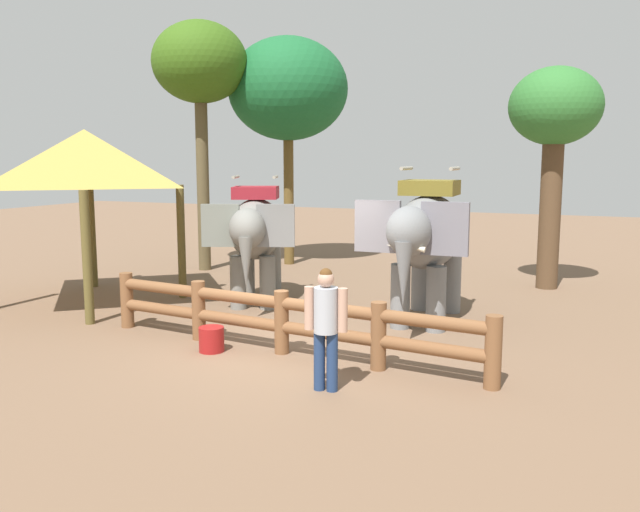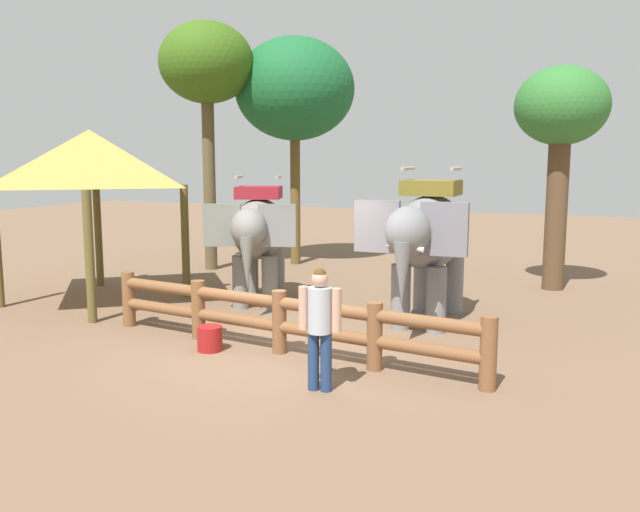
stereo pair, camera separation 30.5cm
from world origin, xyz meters
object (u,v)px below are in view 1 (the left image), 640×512
(tree_back_center, at_px, (555,117))
(feed_bucket, at_px, (212,339))
(elephant_center, at_px, (426,236))
(tree_far_left, at_px, (288,90))
(elephant_near_left, at_px, (255,232))
(tree_far_right, at_px, (200,67))
(log_fence, at_px, (282,317))
(tourist_woman_in_black, at_px, (326,320))
(thatched_shelter, at_px, (85,159))

(tree_back_center, bearing_deg, feed_bucket, -121.13)
(elephant_center, relative_size, tree_far_left, 0.52)
(elephant_near_left, xyz_separation_m, feed_bucket, (1.07, -3.59, -1.38))
(elephant_center, distance_m, tree_far_right, 9.15)
(tree_back_center, distance_m, feed_bucket, 10.05)
(log_fence, distance_m, tree_back_center, 9.11)
(tree_far_right, bearing_deg, elephant_near_left, -44.43)
(elephant_center, relative_size, tourist_woman_in_black, 2.04)
(log_fence, xyz_separation_m, feed_bucket, (-1.12, -0.36, -0.40))
(tourist_woman_in_black, bearing_deg, feed_bucket, 157.79)
(tourist_woman_in_black, bearing_deg, elephant_center, 85.46)
(tourist_woman_in_black, relative_size, feed_bucket, 4.10)
(log_fence, relative_size, feed_bucket, 17.07)
(elephant_near_left, height_order, elephant_center, elephant_center)
(tree_back_center, distance_m, tree_far_right, 9.50)
(log_fence, distance_m, tourist_woman_in_black, 1.95)
(elephant_near_left, relative_size, tree_far_left, 0.50)
(tree_back_center, xyz_separation_m, tree_far_right, (-9.33, -0.91, 1.53))
(tree_far_left, relative_size, tree_back_center, 1.25)
(tourist_woman_in_black, distance_m, feed_bucket, 2.77)
(feed_bucket, bearing_deg, thatched_shelter, 153.54)
(elephant_near_left, xyz_separation_m, elephant_center, (3.87, -0.28, 0.12))
(tree_far_left, bearing_deg, thatched_shelter, -104.41)
(elephant_near_left, distance_m, elephant_center, 3.88)
(elephant_center, distance_m, tree_far_left, 8.60)
(elephant_center, relative_size, tree_far_right, 0.51)
(log_fence, bearing_deg, elephant_center, 60.31)
(tree_back_center, relative_size, feed_bucket, 12.77)
(tourist_woman_in_black, xyz_separation_m, thatched_shelter, (-6.92, 3.22, 2.17))
(tree_far_left, xyz_separation_m, tree_back_center, (7.52, -0.98, -1.00))
(tree_far_left, bearing_deg, elephant_near_left, -72.42)
(elephant_center, bearing_deg, thatched_shelter, -171.46)
(tourist_woman_in_black, bearing_deg, log_fence, 134.39)
(log_fence, height_order, tree_far_left, tree_far_left)
(tree_far_right, bearing_deg, tourist_woman_in_black, -48.78)
(elephant_near_left, distance_m, tree_far_left, 6.62)
(tourist_woman_in_black, distance_m, tree_back_center, 9.74)
(thatched_shelter, height_order, tree_back_center, tree_back_center)
(tree_far_right, bearing_deg, feed_bucket, -56.97)
(elephant_near_left, relative_size, elephant_center, 0.95)
(elephant_near_left, relative_size, tree_back_center, 0.63)
(log_fence, xyz_separation_m, tree_back_center, (3.65, 7.55, 3.57))
(tree_back_center, bearing_deg, tree_far_left, 172.61)
(elephant_center, distance_m, tree_back_center, 5.58)
(elephant_center, bearing_deg, feed_bucket, -130.27)
(tree_far_left, height_order, feed_bucket, tree_far_left)
(elephant_near_left, bearing_deg, tree_far_left, 107.58)
(elephant_near_left, height_order, tree_far_left, tree_far_left)
(log_fence, xyz_separation_m, thatched_shelter, (-5.58, 1.86, 2.56))
(log_fence, height_order, tourist_woman_in_black, tourist_woman_in_black)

